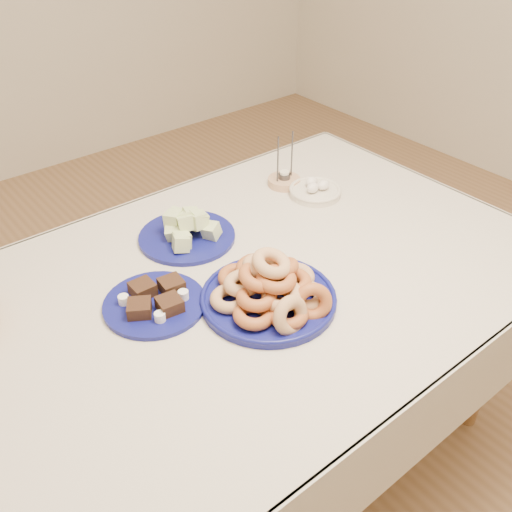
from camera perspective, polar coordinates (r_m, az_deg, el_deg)
name	(u,v)px	position (r m, az deg, el deg)	size (l,w,h in m)	color
ground	(247,450)	(2.07, -0.92, -18.84)	(5.00, 5.00, 0.00)	brown
dining_table	(245,308)	(1.59, -1.14, -5.22)	(1.71, 1.11, 0.75)	brown
donut_platter	(270,290)	(1.42, 1.45, -3.43)	(0.38, 0.38, 0.16)	navy
melon_plate	(188,230)	(1.67, -6.85, 2.57)	(0.30, 0.30, 0.10)	navy
brownie_plate	(155,301)	(1.45, -10.06, -4.49)	(0.33, 0.33, 0.05)	navy
candle_holder	(284,180)	(1.95, 2.84, 7.57)	(0.12, 0.12, 0.19)	tan
egg_bowl	(315,190)	(1.90, 5.94, 6.54)	(0.18, 0.18, 0.06)	beige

